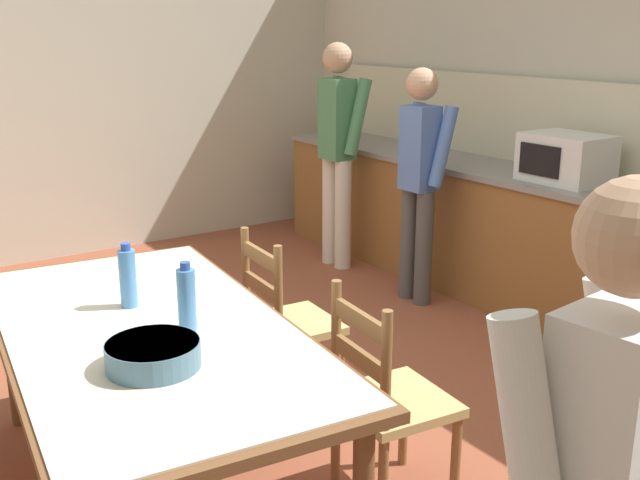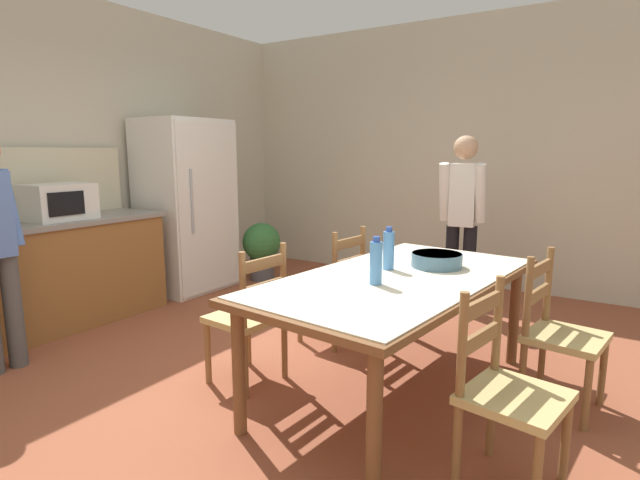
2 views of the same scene
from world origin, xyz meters
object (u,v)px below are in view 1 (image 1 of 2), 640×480
at_px(chair_side_far_right, 388,401).
at_px(chair_side_far_left, 287,324).
at_px(bottle_off_centre, 187,299).
at_px(person_at_counter, 420,174).
at_px(person_at_sink, 338,144).
at_px(serving_bowl, 153,353).
at_px(bottle_near_centre, 128,277).
at_px(dining_table, 148,344).
at_px(microwave, 566,158).

bearing_deg(chair_side_far_right, chair_side_far_left, 0.20).
xyz_separation_m(bottle_off_centre, person_at_counter, (-1.25, 2.28, 0.02)).
bearing_deg(person_at_sink, serving_bowl, -135.92).
relative_size(bottle_near_centre, bottle_off_centre, 1.00).
xyz_separation_m(bottle_off_centre, person_at_sink, (-2.22, 2.30, 0.10)).
distance_m(chair_side_far_right, person_at_sink, 3.16).
height_order(dining_table, chair_side_far_right, chair_side_far_right).
bearing_deg(dining_table, serving_bowl, -18.35).
bearing_deg(person_at_counter, bottle_near_centre, -159.46).
distance_m(dining_table, chair_side_far_left, 0.96).
xyz_separation_m(serving_bowl, person_at_sink, (-2.45, 2.53, 0.18)).
bearing_deg(bottle_off_centre, chair_side_far_right, 56.79).
bearing_deg(dining_table, person_at_counter, 115.41).
height_order(dining_table, chair_side_far_left, chair_side_far_left).
distance_m(microwave, bottle_off_centre, 2.84).
bearing_deg(dining_table, bottle_off_centre, 46.30).
xyz_separation_m(microwave, chair_side_far_right, (0.90, -2.16, -0.62)).
bearing_deg(chair_side_far_right, dining_table, 61.04).
relative_size(bottle_near_centre, chair_side_far_right, 0.30).
xyz_separation_m(bottle_near_centre, chair_side_far_left, (-0.12, 0.83, -0.43)).
distance_m(microwave, chair_side_far_left, 2.15).
distance_m(person_at_sink, person_at_counter, 0.97).
bearing_deg(chair_side_far_left, bottle_off_centre, 127.78).
bearing_deg(serving_bowl, bottle_near_centre, 166.76).
xyz_separation_m(bottle_off_centre, serving_bowl, (0.23, -0.23, -0.07)).
bearing_deg(person_at_sink, chair_side_far_left, -131.92).
distance_m(serving_bowl, chair_side_far_left, 1.25).
distance_m(microwave, person_at_counter, 0.94).
height_order(serving_bowl, chair_side_far_left, chair_side_far_left).
relative_size(bottle_near_centre, person_at_sink, 0.16).
bearing_deg(chair_side_far_right, person_at_sink, -26.01).
relative_size(serving_bowl, chair_side_far_left, 0.35).
bearing_deg(person_at_sink, dining_table, -138.90).
bearing_deg(bottle_off_centre, dining_table, -133.70).
xyz_separation_m(chair_side_far_right, person_at_counter, (-1.67, 1.64, 0.46)).
bearing_deg(chair_side_far_left, bottle_near_centre, 102.63).
relative_size(bottle_off_centre, person_at_counter, 0.17).
xyz_separation_m(microwave, bottle_near_centre, (0.12, -2.89, -0.19)).
distance_m(serving_bowl, chair_side_far_right, 0.96).
relative_size(chair_side_far_right, person_at_counter, 0.57).
xyz_separation_m(dining_table, person_at_sink, (-2.11, 2.42, 0.30)).
distance_m(chair_side_far_left, chair_side_far_right, 0.90).
bearing_deg(dining_table, chair_side_far_right, 54.94).
xyz_separation_m(microwave, person_at_sink, (-1.74, -0.50, -0.09)).
bearing_deg(bottle_off_centre, person_at_sink, 134.03).
bearing_deg(chair_side_far_right, microwave, -61.20).
xyz_separation_m(dining_table, bottle_off_centre, (0.11, 0.12, 0.20)).
bearing_deg(bottle_near_centre, serving_bowl, -13.24).
distance_m(bottle_off_centre, person_at_counter, 2.60).
bearing_deg(serving_bowl, bottle_off_centre, 134.59).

